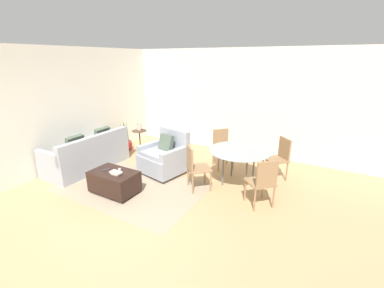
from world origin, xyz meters
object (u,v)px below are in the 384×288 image
at_px(couch, 88,156).
at_px(dining_chair_near_right, 263,180).
at_px(picture_frame, 139,127).
at_px(ottoman, 114,181).
at_px(dining_chair_near_left, 195,165).
at_px(side_table, 140,137).
at_px(dining_chair_far_right, 280,156).
at_px(armchair, 164,157).
at_px(tv_remote_primary, 119,170).
at_px(book_stack, 116,173).
at_px(dining_chair_far_left, 222,146).
at_px(dining_table, 240,153).
at_px(tv_remote_secondary, 105,170).
at_px(potted_plant, 125,142).

relative_size(couch, dining_chair_near_right, 2.12).
bearing_deg(picture_frame, couch, -102.09).
height_order(ottoman, dining_chair_near_left, dining_chair_near_left).
bearing_deg(side_table, dining_chair_far_right, 2.95).
bearing_deg(armchair, couch, -158.24).
xyz_separation_m(tv_remote_primary, dining_chair_near_right, (2.57, 0.78, 0.08)).
height_order(book_stack, dining_chair_far_left, dining_chair_far_left).
height_order(couch, dining_table, couch).
bearing_deg(dining_chair_near_left, dining_chair_far_right, 45.00).
distance_m(armchair, tv_remote_primary, 1.16).
height_order(tv_remote_primary, side_table, side_table).
bearing_deg(dining_chair_near_left, picture_frame, 154.31).
bearing_deg(ottoman, picture_frame, 118.19).
bearing_deg(book_stack, couch, 158.36).
relative_size(dining_chair_near_left, dining_chair_far_left, 1.00).
bearing_deg(tv_remote_primary, tv_remote_secondary, -152.27).
distance_m(dining_chair_near_left, dining_chair_near_right, 1.33).
bearing_deg(potted_plant, armchair, -20.82).
bearing_deg(dining_chair_near_right, tv_remote_secondary, -162.20).
height_order(book_stack, potted_plant, potted_plant).
xyz_separation_m(couch, dining_table, (3.35, 1.00, 0.36)).
bearing_deg(couch, dining_chair_near_left, 7.09).
bearing_deg(ottoman, tv_remote_primary, 70.88).
distance_m(book_stack, side_table, 2.41).
xyz_separation_m(couch, tv_remote_primary, (1.45, -0.44, 0.14)).
distance_m(armchair, picture_frame, 1.64).
relative_size(armchair, dining_chair_near_left, 1.15).
relative_size(tv_remote_primary, dining_chair_far_left, 0.16).
bearing_deg(dining_chair_near_left, tv_remote_secondary, -148.63).
relative_size(ottoman, dining_chair_far_left, 1.00).
bearing_deg(book_stack, tv_remote_secondary, 173.37).
bearing_deg(dining_chair_near_right, side_table, 162.88).
xyz_separation_m(couch, armchair, (1.71, 0.68, 0.07)).
bearing_deg(dining_table, side_table, 171.12).
relative_size(tv_remote_secondary, dining_chair_far_right, 0.18).
xyz_separation_m(dining_chair_far_left, dining_chair_far_right, (1.33, 0.00, 0.00)).
bearing_deg(dining_chair_far_left, book_stack, -116.95).
height_order(tv_remote_secondary, picture_frame, picture_frame).
bearing_deg(potted_plant, picture_frame, 9.92).
height_order(picture_frame, dining_chair_far_right, dining_chair_far_right).
height_order(book_stack, dining_chair_near_left, dining_chair_near_left).
bearing_deg(book_stack, potted_plant, 130.13).
relative_size(picture_frame, dining_chair_near_right, 0.21).
distance_m(couch, tv_remote_primary, 1.52).
height_order(couch, tv_remote_secondary, couch).
bearing_deg(dining_table, dining_chair_far_left, 135.00).
height_order(couch, dining_chair_near_left, dining_chair_near_left).
bearing_deg(picture_frame, tv_remote_secondary, -66.49).
distance_m(dining_chair_near_left, dining_chair_far_left, 1.33).
xyz_separation_m(picture_frame, dining_chair_far_left, (2.37, 0.19, -0.19)).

